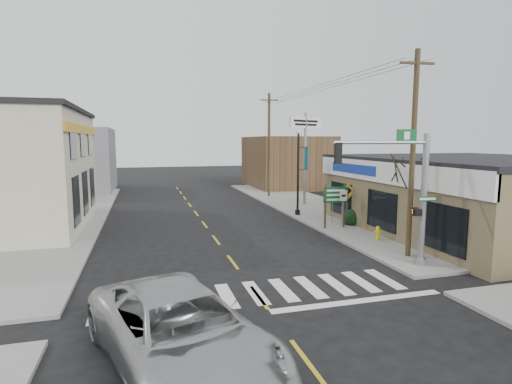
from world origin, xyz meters
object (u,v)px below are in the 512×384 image
object	(u,v)px
traffic_signal_pole	(411,186)
utility_pole_near	(413,153)
guide_sign	(335,199)
lamp_post	(299,166)
dance_center_sign	(305,136)
suv	(180,331)
bare_tree	(408,161)
utility_pole_far	(269,144)
fire_hydrant	(378,232)

from	to	relation	value
traffic_signal_pole	utility_pole_near	distance (m)	1.97
guide_sign	lamp_post	world-z (taller)	lamp_post
lamp_post	dance_center_sign	bearing A→B (deg)	47.55
suv	guide_sign	distance (m)	15.53
dance_center_sign	bare_tree	distance (m)	12.88
lamp_post	dance_center_sign	size ratio (longest dim) A/B	0.80
guide_sign	utility_pole_far	bearing A→B (deg)	93.06
suv	bare_tree	world-z (taller)	bare_tree
lamp_post	utility_pole_near	world-z (taller)	utility_pole_near
suv	guide_sign	bearing A→B (deg)	33.20
lamp_post	fire_hydrant	bearing A→B (deg)	-95.48
suv	lamp_post	xyz separation A→B (m)	(9.46, 16.47, 2.56)
traffic_signal_pole	fire_hydrant	world-z (taller)	traffic_signal_pole
dance_center_sign	utility_pole_far	size ratio (longest dim) A/B	0.78
suv	bare_tree	xyz separation A→B (m)	(11.55, 7.82, 3.26)
bare_tree	utility_pole_near	distance (m)	2.30
suv	guide_sign	xyz separation A→B (m)	(9.89, 11.94, 0.92)
traffic_signal_pole	dance_center_sign	world-z (taller)	dance_center_sign
fire_hydrant	lamp_post	bearing A→B (deg)	99.36
utility_pole_near	bare_tree	bearing A→B (deg)	64.78
traffic_signal_pole	fire_hydrant	xyz separation A→B (m)	(1.30, 4.11, -2.87)
traffic_signal_pole	dance_center_sign	size ratio (longest dim) A/B	0.76
bare_tree	lamp_post	bearing A→B (deg)	103.58
guide_sign	lamp_post	bearing A→B (deg)	100.48
traffic_signal_pole	utility_pole_far	size ratio (longest dim) A/B	0.59
suv	utility_pole_near	world-z (taller)	utility_pole_near
fire_hydrant	dance_center_sign	world-z (taller)	dance_center_sign
suv	utility_pole_far	size ratio (longest dim) A/B	0.69
suv	fire_hydrant	bearing A→B (deg)	22.26
suv	lamp_post	size ratio (longest dim) A/B	1.11
bare_tree	utility_pole_near	size ratio (longest dim) A/B	0.58
guide_sign	lamp_post	size ratio (longest dim) A/B	0.45
suv	bare_tree	bearing A→B (deg)	16.95
utility_pole_near	utility_pole_far	size ratio (longest dim) A/B	0.95
dance_center_sign	lamp_post	bearing A→B (deg)	-142.01
fire_hydrant	dance_center_sign	distance (m)	12.86
bare_tree	utility_pole_far	distance (m)	18.21
guide_sign	dance_center_sign	xyz separation A→B (m)	(1.74, 8.69, 3.69)
traffic_signal_pole	lamp_post	world-z (taller)	lamp_post
guide_sign	utility_pole_near	bearing A→B (deg)	-80.58
bare_tree	utility_pole_far	world-z (taller)	utility_pole_far
fire_hydrant	utility_pole_far	size ratio (longest dim) A/B	0.08
guide_sign	dance_center_sign	world-z (taller)	dance_center_sign
traffic_signal_pole	fire_hydrant	bearing A→B (deg)	77.02
fire_hydrant	bare_tree	bearing A→B (deg)	-50.19
suv	bare_tree	size ratio (longest dim) A/B	1.25
suv	fire_hydrant	xyz separation A→B (m)	(10.72, 8.81, -0.38)
suv	dance_center_sign	distance (m)	24.13
bare_tree	utility_pole_near	world-z (taller)	utility_pole_near
lamp_post	dance_center_sign	distance (m)	5.12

